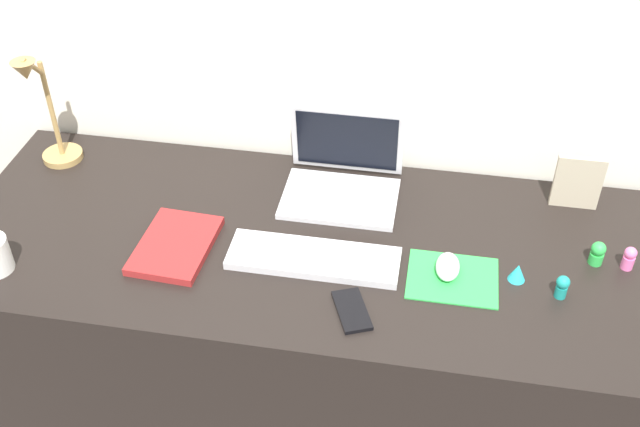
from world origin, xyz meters
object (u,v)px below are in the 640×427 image
(notebook_pad, at_px, (175,245))
(toy_figurine_pink, at_px, (629,258))
(keyboard, at_px, (314,258))
(desk_lamp, at_px, (46,115))
(picture_frame, at_px, (578,182))
(toy_figurine_green, at_px, (597,253))
(toy_figurine_teal, at_px, (562,286))
(laptop, at_px, (343,172))
(cell_phone, at_px, (352,310))
(toy_figurine_cyan, at_px, (518,272))
(mouse, at_px, (448,267))

(notebook_pad, relative_size, toy_figurine_pink, 3.94)
(keyboard, xyz_separation_m, desk_lamp, (-0.78, 0.27, 0.15))
(picture_frame, xyz_separation_m, toy_figurine_green, (0.04, -0.22, -0.04))
(picture_frame, relative_size, toy_figurine_teal, 2.53)
(laptop, distance_m, picture_frame, 0.60)
(keyboard, relative_size, cell_phone, 3.20)
(cell_phone, relative_size, toy_figurine_pink, 2.10)
(cell_phone, bearing_deg, picture_frame, 20.15)
(notebook_pad, bearing_deg, desk_lamp, 149.96)
(desk_lamp, distance_m, toy_figurine_cyan, 1.28)
(toy_figurine_cyan, bearing_deg, toy_figurine_teal, -22.21)
(toy_figurine_pink, xyz_separation_m, toy_figurine_teal, (-0.16, -0.13, 0.00))
(desk_lamp, height_order, toy_figurine_green, desk_lamp)
(cell_phone, xyz_separation_m, toy_figurine_pink, (0.62, 0.26, 0.03))
(cell_phone, height_order, notebook_pad, notebook_pad)
(keyboard, bearing_deg, laptop, 85.21)
(toy_figurine_pink, bearing_deg, toy_figurine_green, 176.25)
(keyboard, bearing_deg, picture_frame, 27.81)
(laptop, height_order, mouse, laptop)
(keyboard, relative_size, desk_lamp, 1.17)
(mouse, xyz_separation_m, desk_lamp, (-1.09, 0.26, 0.14))
(picture_frame, distance_m, toy_figurine_pink, 0.25)
(notebook_pad, bearing_deg, laptop, 43.31)
(laptop, relative_size, toy_figurine_cyan, 6.72)
(laptop, distance_m, desk_lamp, 0.81)
(desk_lamp, relative_size, picture_frame, 2.34)
(mouse, xyz_separation_m, toy_figurine_green, (0.35, 0.10, 0.01))
(laptop, relative_size, keyboard, 0.73)
(laptop, distance_m, notebook_pad, 0.48)
(cell_phone, bearing_deg, toy_figurine_pink, -0.47)
(keyboard, relative_size, toy_figurine_green, 6.67)
(notebook_pad, xyz_separation_m, toy_figurine_teal, (0.91, -0.01, 0.02))
(keyboard, bearing_deg, desk_lamp, 160.71)
(picture_frame, bearing_deg, toy_figurine_pink, -64.03)
(keyboard, height_order, cell_phone, keyboard)
(picture_frame, bearing_deg, laptop, -176.89)
(toy_figurine_teal, bearing_deg, picture_frame, 81.34)
(toy_figurine_cyan, bearing_deg, toy_figurine_green, 26.09)
(keyboard, height_order, notebook_pad, same)
(laptop, bearing_deg, toy_figurine_pink, -15.00)
(cell_phone, relative_size, toy_figurine_teal, 2.16)
(cell_phone, distance_m, desk_lamp, 1.00)
(toy_figurine_cyan, bearing_deg, toy_figurine_pink, 18.55)
(notebook_pad, height_order, toy_figurine_cyan, toy_figurine_cyan)
(toy_figurine_pink, height_order, toy_figurine_teal, toy_figurine_pink)
(desk_lamp, distance_m, toy_figurine_teal, 1.39)
(desk_lamp, bearing_deg, toy_figurine_green, -6.33)
(toy_figurine_pink, bearing_deg, mouse, -167.38)
(laptop, relative_size, picture_frame, 2.00)
(keyboard, height_order, toy_figurine_teal, toy_figurine_teal)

